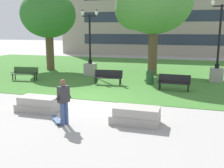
{
  "coord_description": "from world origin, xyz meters",
  "views": [
    {
      "loc": [
        4.77,
        -11.7,
        3.41
      ],
      "look_at": [
        1.65,
        -1.4,
        1.2
      ],
      "focal_mm": 42.0,
      "sensor_mm": 36.0,
      "label": 1
    }
  ],
  "objects": [
    {
      "name": "park_bench_near_right",
      "position": [
        -0.23,
        3.98,
        0.54
      ],
      "size": [
        1.84,
        0.7,
        0.9
      ],
      "color": "black",
      "rests_on": "grass_lawn"
    },
    {
      "name": "concrete_block_center",
      "position": [
        -1.38,
        -2.26,
        0.31
      ],
      "size": [
        1.8,
        0.9,
        0.64
      ],
      "color": "#9E9991",
      "rests_on": "ground"
    },
    {
      "name": "tree_far_right",
      "position": [
        1.81,
        8.83,
        5.5
      ],
      "size": [
        6.08,
        5.79,
        8.03
      ],
      "color": "brown",
      "rests_on": "grass_lawn"
    },
    {
      "name": "lamp_post_right",
      "position": [
        -2.57,
        6.85,
        1.02
      ],
      "size": [
        1.32,
        0.8,
        4.91
      ],
      "color": "gray",
      "rests_on": "grass_lawn"
    },
    {
      "name": "park_bench_far_left",
      "position": [
        3.92,
        3.41,
        0.54
      ],
      "size": [
        1.82,
        0.62,
        0.9
      ],
      "color": "black",
      "rests_on": "grass_lawn"
    },
    {
      "name": "building_facade_distant",
      "position": [
        0.55,
        24.5,
        5.57
      ],
      "size": [
        28.56,
        1.03,
        11.14
      ],
      "color": "gray",
      "rests_on": "ground"
    },
    {
      "name": "lamp_post_center",
      "position": [
        6.47,
        6.96,
        1.11
      ],
      "size": [
        1.32,
        0.8,
        5.41
      ],
      "color": "gray",
      "rests_on": "grass_lawn"
    },
    {
      "name": "concrete_block_left",
      "position": [
        2.93,
        -2.57,
        0.31
      ],
      "size": [
        1.8,
        0.9,
        0.64
      ],
      "color": "#9E9991",
      "rests_on": "ground"
    },
    {
      "name": "grass_lawn",
      "position": [
        0.0,
        10.0,
        0.01
      ],
      "size": [
        40.0,
        20.0,
        0.02
      ],
      "primitive_type": "cube",
      "color": "#3D752D",
      "rests_on": "ground"
    },
    {
      "name": "ground_plane",
      "position": [
        0.0,
        0.0,
        0.0
      ],
      "size": [
        140.0,
        140.0,
        0.0
      ],
      "primitive_type": "plane",
      "color": "#A3A09B"
    },
    {
      "name": "trash_bin",
      "position": [
        2.32,
        4.81,
        0.5
      ],
      "size": [
        0.49,
        0.49,
        0.96
      ],
      "color": "#234C28",
      "rests_on": "grass_lawn"
    },
    {
      "name": "park_bench_near_left",
      "position": [
        -6.12,
        3.61,
        0.54
      ],
      "size": [
        1.85,
        0.72,
        0.9
      ],
      "color": "#284723",
      "rests_on": "grass_lawn"
    },
    {
      "name": "tree_near_right",
      "position": [
        -7.04,
        8.58,
        4.65
      ],
      "size": [
        4.85,
        4.62,
        6.67
      ],
      "color": "brown",
      "rests_on": "grass_lawn"
    },
    {
      "name": "skateboard",
      "position": [
        0.05,
        -3.29,
        0.09
      ],
      "size": [
        0.84,
        0.89,
        0.14
      ],
      "color": "#2D4C75",
      "rests_on": "ground"
    },
    {
      "name": "person_skateboarder",
      "position": [
        0.45,
        -3.46,
        0.97
      ],
      "size": [
        0.41,
        0.58,
        1.71
      ],
      "color": "#384C7A",
      "rests_on": "ground"
    }
  ]
}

